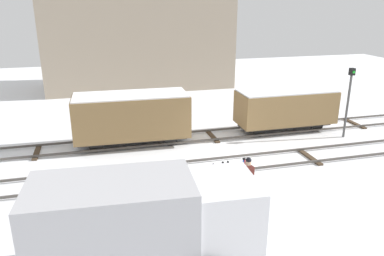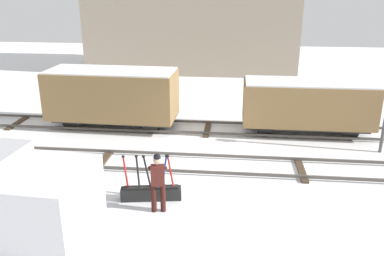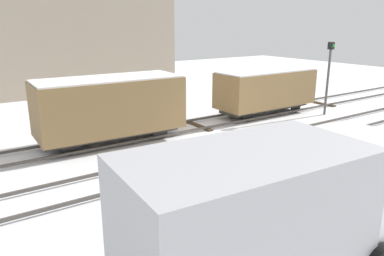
{
  "view_description": "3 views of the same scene",
  "coord_description": "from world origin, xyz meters",
  "px_view_note": "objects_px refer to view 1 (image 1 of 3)",
  "views": [
    {
      "loc": [
        -5.84,
        -14.19,
        6.92
      ],
      "look_at": [
        -1.49,
        2.38,
        1.1
      ],
      "focal_mm": 35.19,
      "sensor_mm": 36.0,
      "label": 1
    },
    {
      "loc": [
        1.11,
        -13.1,
        6.13
      ],
      "look_at": [
        -0.44,
        1.53,
        0.88
      ],
      "focal_mm": 38.11,
      "sensor_mm": 36.0,
      "label": 2
    },
    {
      "loc": [
        -9.5,
        -9.71,
        4.62
      ],
      "look_at": [
        -1.81,
        1.65,
        0.72
      ],
      "focal_mm": 34.81,
      "sensor_mm": 36.0,
      "label": 3
    }
  ],
  "objects_px": {
    "delivery_truck": "(144,219)",
    "rail_worker": "(247,177)",
    "switch_lever_frame": "(231,189)",
    "freight_car_near_switch": "(132,116)",
    "freight_car_mid_siding": "(286,108)",
    "signal_post": "(349,96)"
  },
  "relations": [
    {
      "from": "delivery_truck",
      "to": "rail_worker",
      "type": "bearing_deg",
      "value": 36.59
    },
    {
      "from": "switch_lever_frame",
      "to": "freight_car_near_switch",
      "type": "bearing_deg",
      "value": 106.05
    },
    {
      "from": "rail_worker",
      "to": "freight_car_near_switch",
      "type": "distance_m",
      "value": 7.65
    },
    {
      "from": "switch_lever_frame",
      "to": "rail_worker",
      "type": "relative_size",
      "value": 1.03
    },
    {
      "from": "switch_lever_frame",
      "to": "delivery_truck",
      "type": "distance_m",
      "value": 5.01
    },
    {
      "from": "delivery_truck",
      "to": "freight_car_mid_siding",
      "type": "height_order",
      "value": "delivery_truck"
    },
    {
      "from": "switch_lever_frame",
      "to": "signal_post",
      "type": "relative_size",
      "value": 0.5
    },
    {
      "from": "switch_lever_frame",
      "to": "freight_car_near_switch",
      "type": "height_order",
      "value": "freight_car_near_switch"
    },
    {
      "from": "signal_post",
      "to": "freight_car_near_switch",
      "type": "bearing_deg",
      "value": 170.82
    },
    {
      "from": "rail_worker",
      "to": "freight_car_near_switch",
      "type": "height_order",
      "value": "freight_car_near_switch"
    },
    {
      "from": "rail_worker",
      "to": "freight_car_mid_siding",
      "type": "height_order",
      "value": "freight_car_mid_siding"
    },
    {
      "from": "signal_post",
      "to": "freight_car_near_switch",
      "type": "xyz_separation_m",
      "value": [
        -10.99,
        1.78,
        -0.79
      ]
    },
    {
      "from": "signal_post",
      "to": "switch_lever_frame",
      "type": "bearing_deg",
      "value": -150.88
    },
    {
      "from": "switch_lever_frame",
      "to": "signal_post",
      "type": "xyz_separation_m",
      "value": [
        8.04,
        4.48,
        2.02
      ]
    },
    {
      "from": "delivery_truck",
      "to": "freight_car_near_switch",
      "type": "bearing_deg",
      "value": 89.56
    },
    {
      "from": "freight_car_near_switch",
      "to": "switch_lever_frame",
      "type": "bearing_deg",
      "value": -62.85
    },
    {
      "from": "switch_lever_frame",
      "to": "freight_car_mid_siding",
      "type": "relative_size",
      "value": 0.34
    },
    {
      "from": "delivery_truck",
      "to": "freight_car_mid_siding",
      "type": "bearing_deg",
      "value": 49.74
    },
    {
      "from": "freight_car_mid_siding",
      "to": "freight_car_near_switch",
      "type": "distance_m",
      "value": 8.43
    },
    {
      "from": "delivery_truck",
      "to": "freight_car_mid_siding",
      "type": "relative_size",
      "value": 1.12
    },
    {
      "from": "rail_worker",
      "to": "delivery_truck",
      "type": "xyz_separation_m",
      "value": [
        -3.98,
        -2.58,
        0.54
      ]
    },
    {
      "from": "rail_worker",
      "to": "freight_car_mid_siding",
      "type": "xyz_separation_m",
      "value": [
        5.12,
        6.88,
        0.33
      ]
    }
  ]
}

